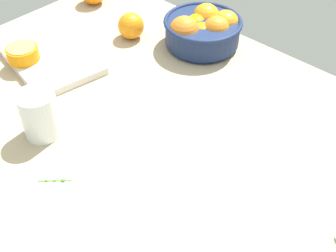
{
  "coord_description": "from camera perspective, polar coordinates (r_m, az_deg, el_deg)",
  "views": [
    {
      "loc": [
        48.82,
        -53.91,
        70.46
      ],
      "look_at": [
        2.26,
        -3.58,
        5.94
      ],
      "focal_mm": 46.53,
      "sensor_mm": 36.0,
      "label": 1
    }
  ],
  "objects": [
    {
      "name": "ground_plane",
      "position": [
        1.02,
        0.44,
        -1.44
      ],
      "size": [
        143.88,
        92.07,
        3.0
      ],
      "primitive_type": "cube",
      "color": "tan"
    },
    {
      "name": "fruit_bowl",
      "position": [
        1.28,
        4.63,
        12.46
      ],
      "size": [
        22.54,
        22.54,
        10.85
      ],
      "color": "navy",
      "rests_on": "ground_plane"
    },
    {
      "name": "juice_glass",
      "position": [
        1.02,
        -16.41,
        1.24
      ],
      "size": [
        8.56,
        8.56,
        11.27
      ],
      "color": "white",
      "rests_on": "ground_plane"
    },
    {
      "name": "cutting_board",
      "position": [
        1.27,
        -15.15,
        8.48
      ],
      "size": [
        32.29,
        24.89,
        2.1
      ],
      "primitive_type": "cube",
      "rotation": [
        0.0,
        0.0,
        -0.18
      ],
      "color": "beige",
      "rests_on": "ground_plane"
    },
    {
      "name": "orange_half_0",
      "position": [
        1.26,
        -18.51,
        9.03
      ],
      "size": [
        8.72,
        8.72,
        4.01
      ],
      "color": "orange",
      "rests_on": "cutting_board"
    },
    {
      "name": "loose_orange_2",
      "position": [
        1.33,
        -4.87,
        12.94
      ],
      "size": [
        7.75,
        7.75,
        7.75
      ],
      "primitive_type": "sphere",
      "color": "orange",
      "rests_on": "ground_plane"
    },
    {
      "name": "herb_sprig_1",
      "position": [
        0.94,
        -14.41,
        -6.88
      ],
      "size": [
        5.27,
        5.05,
        0.93
      ],
      "color": "#4A8C3C",
      "rests_on": "ground_plane"
    }
  ]
}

